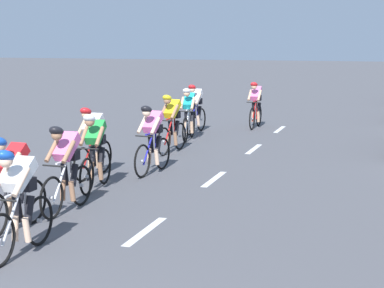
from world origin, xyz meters
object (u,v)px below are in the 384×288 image
object	(u,v)px
cyclist_third	(66,167)
cyclist_ninth	(195,108)
cyclist_lead	(18,200)
cyclist_tenth	(256,104)
cyclist_fifth	(152,138)
cyclist_fourth	(95,150)
cyclist_sixth	(93,141)
cyclist_eighth	(189,113)
cyclist_seventh	(172,123)
cyclist_second	(12,182)

from	to	relation	value
cyclist_third	cyclist_ninth	size ratio (longest dim) A/B	1.00
cyclist_lead	cyclist_tenth	size ratio (longest dim) A/B	1.00
cyclist_fifth	cyclist_third	bearing A→B (deg)	-93.92
cyclist_lead	cyclist_fourth	bearing A→B (deg)	100.75
cyclist_lead	cyclist_sixth	bearing A→B (deg)	104.71
cyclist_eighth	cyclist_ninth	bearing A→B (deg)	99.42
cyclist_tenth	cyclist_sixth	bearing A→B (deg)	-101.06
cyclist_tenth	cyclist_seventh	bearing A→B (deg)	-101.50
cyclist_fifth	cyclist_seventh	world-z (taller)	same
cyclist_lead	cyclist_tenth	distance (m)	13.74
cyclist_third	cyclist_sixth	size ratio (longest dim) A/B	1.00
cyclist_tenth	cyclist_third	bearing A→B (deg)	-94.27
cyclist_lead	cyclist_tenth	xyz separation A→B (m)	(0.37, 13.74, 0.00)
cyclist_second	cyclist_seventh	distance (m)	7.46
cyclist_second	cyclist_fifth	xyz separation A→B (m)	(0.48, 4.80, 0.00)
cyclist_third	cyclist_eighth	world-z (taller)	same
cyclist_sixth	cyclist_eighth	xyz separation A→B (m)	(0.38, 5.56, 0.00)
cyclist_eighth	cyclist_tenth	xyz separation A→B (m)	(1.32, 3.13, 0.00)
cyclist_ninth	cyclist_tenth	bearing A→B (deg)	47.29
cyclist_second	cyclist_eighth	bearing A→B (deg)	91.33
cyclist_fifth	cyclist_seventh	size ratio (longest dim) A/B	1.00
cyclist_sixth	cyclist_seventh	distance (m)	3.43
cyclist_fifth	cyclist_tenth	size ratio (longest dim) A/B	1.00
cyclist_sixth	cyclist_ninth	bearing A→B (deg)	88.83
cyclist_fifth	cyclist_tenth	world-z (taller)	same
cyclist_lead	cyclist_sixth	xyz separation A→B (m)	(-1.33, 5.05, 0.00)
cyclist_sixth	cyclist_tenth	size ratio (longest dim) A/B	1.00
cyclist_lead	cyclist_seventh	xyz separation A→B (m)	(-0.71, 8.43, 0.00)
cyclist_ninth	cyclist_tenth	world-z (taller)	same
cyclist_fifth	cyclist_tenth	distance (m)	7.99
cyclist_eighth	cyclist_seventh	bearing A→B (deg)	-83.86
cyclist_lead	cyclist_sixth	distance (m)	5.22
cyclist_third	cyclist_tenth	bearing A→B (deg)	85.73
cyclist_fourth	cyclist_eighth	xyz separation A→B (m)	(-0.19, 6.63, 0.00)
cyclist_sixth	cyclist_tenth	xyz separation A→B (m)	(1.70, 8.69, 0.00)
cyclist_fifth	cyclist_sixth	world-z (taller)	same
cyclist_eighth	cyclist_second	bearing A→B (deg)	-88.67
cyclist_second	cyclist_ninth	world-z (taller)	same
cyclist_lead	cyclist_eighth	size ratio (longest dim) A/B	1.00
cyclist_sixth	cyclist_tenth	world-z (taller)	same
cyclist_ninth	cyclist_tenth	size ratio (longest dim) A/B	1.00
cyclist_lead	cyclist_seventh	distance (m)	8.46
cyclist_second	cyclist_fourth	world-z (taller)	same
cyclist_third	cyclist_second	bearing A→B (deg)	-100.30
cyclist_third	cyclist_eighth	bearing A→B (deg)	93.14
cyclist_fifth	cyclist_ninth	size ratio (longest dim) A/B	1.00
cyclist_fourth	cyclist_tenth	size ratio (longest dim) A/B	1.00
cyclist_fourth	cyclist_fifth	distance (m)	1.87
cyclist_third	cyclist_seventh	bearing A→B (deg)	92.08
cyclist_third	cyclist_tenth	world-z (taller)	same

